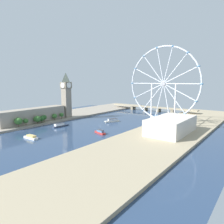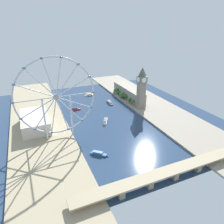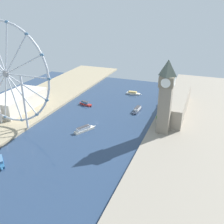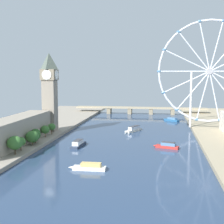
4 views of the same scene
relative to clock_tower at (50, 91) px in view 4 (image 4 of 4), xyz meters
name	(u,v)px [view 4 (image 4 of 4)]	position (x,y,z in m)	size (l,w,h in m)	color
ground_plane	(128,136)	(82.82, -3.25, -45.52)	(393.87, 393.87, 0.00)	navy
riverbank_left	(23,132)	(-29.11, -3.25, -44.02)	(90.00, 520.00, 3.00)	gray
clock_tower	(50,91)	(0.00, 0.00, 0.00)	(16.16, 16.16, 81.70)	gray
parliament_block	(15,131)	(-7.84, -65.51, -31.17)	(22.00, 115.01, 22.70)	gray
tree_row_embankment	(31,136)	(8.02, -68.14, -34.77)	(13.12, 89.53, 14.06)	#513823
ferris_wheel	(210,72)	(167.55, 46.99, 19.52)	(115.36, 3.20, 119.20)	silver
river_bridge	(140,109)	(82.82, 182.98, -37.57)	(205.87, 16.20, 10.60)	tan
tour_boat_0	(167,146)	(121.10, -48.83, -43.28)	(22.80, 10.62, 5.50)	#B22D28
tour_boat_1	(171,120)	(129.43, 111.25, -43.54)	(22.18, 20.17, 4.82)	#235684
tour_boat_2	(134,129)	(85.96, 25.43, -42.98)	(17.60, 28.53, 6.08)	beige
tour_boat_3	(78,144)	(44.59, -53.21, -43.21)	(8.17, 29.83, 5.64)	#2D384C
tour_boat_4	(89,167)	(69.48, -118.92, -43.53)	(25.47, 6.49, 4.83)	white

